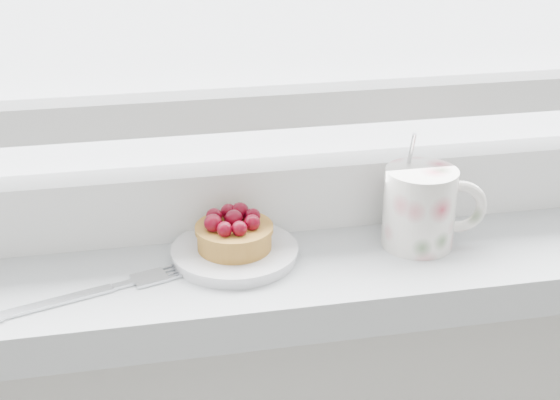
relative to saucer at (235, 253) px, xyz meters
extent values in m
cube|color=silver|center=(0.03, 0.00, -0.03)|extent=(1.60, 0.20, 0.04)
cube|color=white|center=(0.03, 0.07, 0.03)|extent=(1.30, 0.05, 0.07)
cube|color=white|center=(0.03, 0.07, 0.12)|extent=(1.30, 0.04, 0.04)
cylinder|color=silver|center=(0.00, 0.00, 0.00)|extent=(0.12, 0.12, 0.01)
cylinder|color=#936020|center=(0.00, 0.00, 0.02)|extent=(0.07, 0.07, 0.02)
cylinder|color=#936020|center=(0.00, 0.00, 0.03)|extent=(0.08, 0.08, 0.01)
sphere|color=#43040E|center=(0.00, 0.00, 0.04)|extent=(0.02, 0.02, 0.02)
sphere|color=#43040E|center=(0.02, 0.01, 0.04)|extent=(0.02, 0.02, 0.02)
sphere|color=#43040E|center=(0.01, 0.02, 0.04)|extent=(0.02, 0.02, 0.02)
sphere|color=#43040E|center=(0.00, 0.02, 0.04)|extent=(0.02, 0.02, 0.02)
sphere|color=#43040E|center=(-0.02, 0.01, 0.04)|extent=(0.02, 0.02, 0.02)
sphere|color=#43040E|center=(-0.02, -0.01, 0.04)|extent=(0.02, 0.02, 0.02)
sphere|color=#43040E|center=(-0.01, -0.02, 0.04)|extent=(0.01, 0.01, 0.01)
sphere|color=#43040E|center=(0.00, -0.02, 0.04)|extent=(0.01, 0.01, 0.01)
sphere|color=#43040E|center=(0.02, -0.01, 0.04)|extent=(0.02, 0.02, 0.02)
cylinder|color=silver|center=(0.18, -0.01, 0.03)|extent=(0.09, 0.09, 0.08)
cylinder|color=black|center=(0.18, -0.01, 0.07)|extent=(0.06, 0.06, 0.01)
torus|color=silver|center=(0.22, -0.02, 0.04)|extent=(0.06, 0.02, 0.06)
cylinder|color=silver|center=(0.18, 0.01, 0.09)|extent=(0.01, 0.02, 0.05)
cube|color=silver|center=(-0.17, -0.05, 0.00)|extent=(0.11, 0.04, 0.00)
cube|color=silver|center=(-0.11, -0.03, 0.00)|extent=(0.02, 0.01, 0.00)
cube|color=silver|center=(-0.08, -0.03, 0.00)|extent=(0.04, 0.03, 0.00)
cube|color=silver|center=(-0.05, -0.03, 0.00)|extent=(0.04, 0.01, 0.00)
cube|color=silver|center=(-0.05, -0.02, 0.00)|extent=(0.04, 0.01, 0.00)
cube|color=silver|center=(-0.05, -0.01, 0.00)|extent=(0.04, 0.01, 0.00)
cube|color=silver|center=(-0.06, -0.01, 0.00)|extent=(0.04, 0.01, 0.00)
camera|label=1|loc=(-0.09, -0.67, 0.36)|focal=50.00mm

